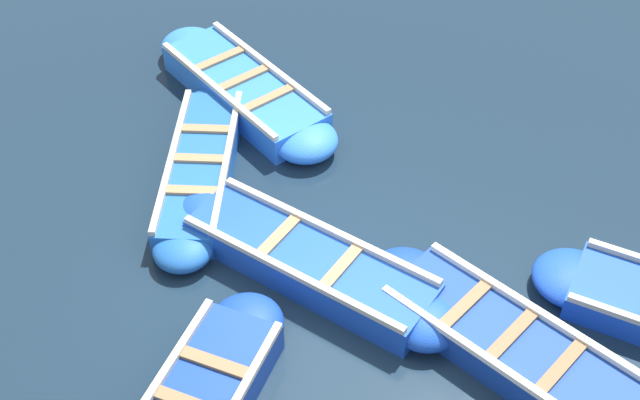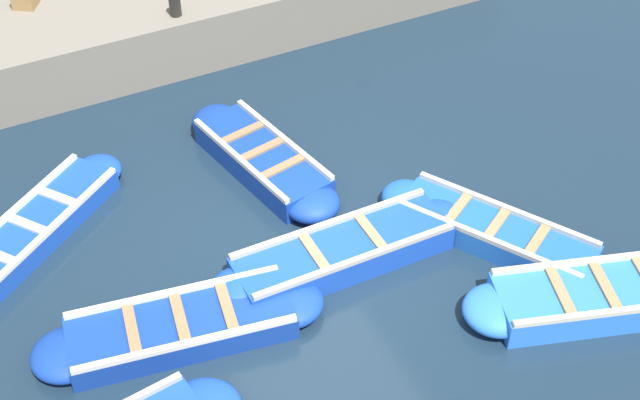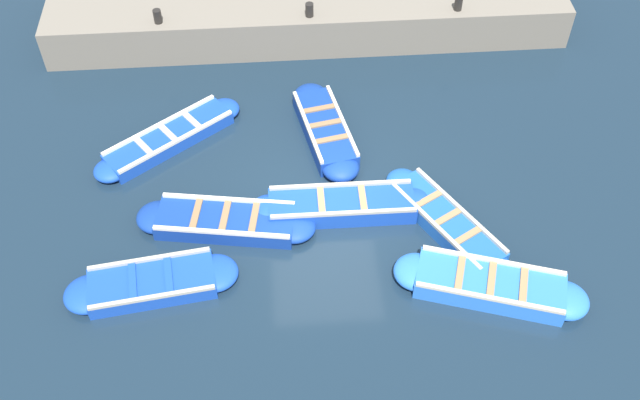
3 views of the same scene
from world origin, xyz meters
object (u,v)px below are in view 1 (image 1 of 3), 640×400
Objects in this scene: boat_centre at (244,90)px; boat_outer_left at (201,169)px; boat_alongside at (509,345)px; boat_bow_out at (309,263)px.

boat_centre is 1.71m from boat_outer_left.
boat_centre is 5.40m from boat_alongside.
boat_outer_left and boat_alongside have the same top height.
boat_centre is at bearing -111.53° from boat_alongside.
boat_bow_out is 3.43m from boat_centre.
boat_outer_left is 4.51m from boat_alongside.
boat_bow_out is at bearing 49.84° from boat_centre.
boat_alongside is (-0.23, 2.40, -0.03)m from boat_bow_out.
boat_bow_out is at bearing 74.29° from boat_outer_left.
boat_centre is 1.11× the size of boat_outer_left.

